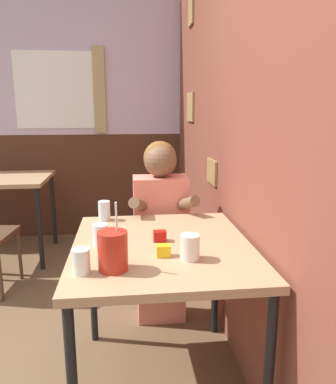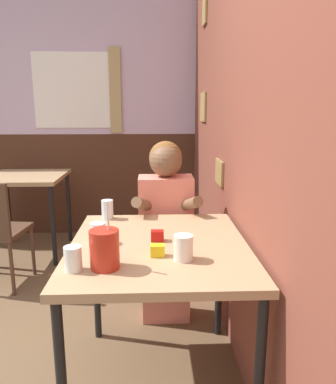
{
  "view_description": "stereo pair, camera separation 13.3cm",
  "coord_description": "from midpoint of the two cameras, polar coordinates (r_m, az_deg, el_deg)",
  "views": [
    {
      "loc": [
        0.58,
        -1.31,
        1.38
      ],
      "look_at": [
        0.79,
        0.51,
        0.97
      ],
      "focal_mm": 35.0,
      "sensor_mm": 36.0,
      "label": 1
    },
    {
      "loc": [
        0.71,
        -1.32,
        1.38
      ],
      "look_at": [
        0.79,
        0.51,
        0.97
      ],
      "focal_mm": 35.0,
      "sensor_mm": 36.0,
      "label": 2
    }
  ],
  "objects": [
    {
      "name": "back_wall",
      "position": [
        4.14,
        -11.83,
        12.24
      ],
      "size": [
        5.34,
        0.09,
        2.7
      ],
      "color": "silver",
      "rests_on": "ground_plane"
    },
    {
      "name": "brick_wall_right",
      "position": [
        2.74,
        9.49,
        11.99
      ],
      "size": [
        0.08,
        4.74,
        2.7
      ],
      "color": "brown",
      "rests_on": "ground_plane"
    },
    {
      "name": "main_table",
      "position": [
        1.78,
        0.79,
        -10.05
      ],
      "size": [
        0.82,
        0.95,
        0.76
      ],
      "color": "tan",
      "rests_on": "ground_plane"
    },
    {
      "name": "glass_near_pitcher",
      "position": [
        1.75,
        -8.47,
        -6.25
      ],
      "size": [
        0.07,
        0.07,
        0.1
      ],
      "color": "silver",
      "rests_on": "main_table"
    },
    {
      "name": "person_seated",
      "position": [
        2.41,
        1.26,
        -5.61
      ],
      "size": [
        0.42,
        0.4,
        1.18
      ],
      "color": "#EA7F6B",
      "rests_on": "ground_plane"
    },
    {
      "name": "cocktail_pitcher",
      "position": [
        1.48,
        -7.08,
        -8.68
      ],
      "size": [
        0.12,
        0.12,
        0.27
      ],
      "color": "#B22819",
      "rests_on": "main_table"
    },
    {
      "name": "background_table",
      "position": [
        3.71,
        -19.83,
        0.94
      ],
      "size": [
        0.69,
        0.71,
        0.76
      ],
      "color": "tan",
      "rests_on": "ground_plane"
    },
    {
      "name": "condiment_ketchup",
      "position": [
        1.77,
        0.52,
        -6.72
      ],
      "size": [
        0.06,
        0.04,
        0.05
      ],
      "color": "#B7140F",
      "rests_on": "main_table"
    },
    {
      "name": "glass_far_side",
      "position": [
        1.56,
        4.82,
        -8.47
      ],
      "size": [
        0.08,
        0.08,
        0.11
      ],
      "color": "silver",
      "rests_on": "main_table"
    },
    {
      "name": "glass_by_brick",
      "position": [
        2.12,
        -7.45,
        -2.67
      ],
      "size": [
        0.07,
        0.07,
        0.11
      ],
      "color": "silver",
      "rests_on": "main_table"
    },
    {
      "name": "glass_center",
      "position": [
        1.49,
        -11.77,
        -9.95
      ],
      "size": [
        0.07,
        0.07,
        0.1
      ],
      "color": "silver",
      "rests_on": "main_table"
    },
    {
      "name": "condiment_mustard",
      "position": [
        1.6,
        0.79,
        -8.92
      ],
      "size": [
        0.06,
        0.04,
        0.05
      ],
      "color": "yellow",
      "rests_on": "main_table"
    }
  ]
}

